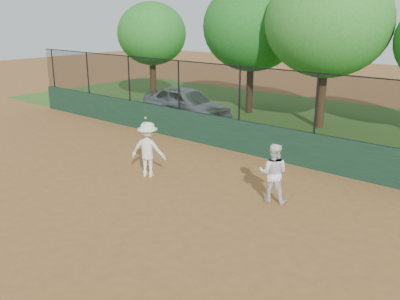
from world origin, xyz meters
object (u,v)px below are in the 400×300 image
Objects in this scene: tree_1 at (252,27)px; tree_2 at (328,22)px; player_second at (273,173)px; player_main at (148,150)px; tree_0 at (152,34)px; parked_car at (186,104)px.

tree_1 is 0.93× the size of tree_2.
tree_1 is (-6.93, 9.21, 3.50)m from player_second.
player_second is 4.13m from player_main.
tree_0 is 5.97m from tree_1.
tree_0 reaches higher than player_second.
tree_2 is at bearing -8.09° from tree_1.
parked_car is 2.90× the size of player_second.
player_main is at bearing -73.94° from tree_1.
player_main is 12.70m from tree_0.
player_main reaches higher than player_second.
player_main is 0.29× the size of tree_2.
parked_car is at bearing -26.21° from tree_0.
player_second is at bearing -72.62° from tree_2.
tree_1 is at bearing -76.16° from player_second.
parked_car is 5.10m from tree_1.
parked_car is 0.85× the size of tree_0.
player_second is at bearing -31.97° from tree_0.
tree_0 is (-8.70, 8.75, 2.99)m from player_main.
player_second is 12.05m from tree_1.
player_main is at bearing -45.16° from tree_0.
parked_car is at bearing -57.96° from player_second.
player_second is at bearing -53.01° from tree_1.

